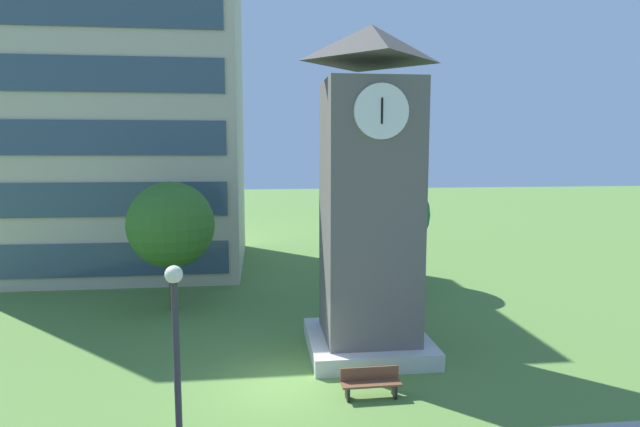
% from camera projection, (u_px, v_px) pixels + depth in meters
% --- Properties ---
extents(ground_plane, '(160.00, 160.00, 0.00)m').
position_uv_depth(ground_plane, '(281.00, 384.00, 16.60)').
color(ground_plane, '#567F38').
extents(office_building, '(14.28, 11.73, 19.20)m').
position_uv_depth(office_building, '(124.00, 114.00, 32.34)').
color(office_building, beige).
rests_on(office_building, ground).
extents(clock_tower, '(4.38, 4.38, 11.70)m').
position_uv_depth(clock_tower, '(369.00, 210.00, 18.74)').
color(clock_tower, '#605B56').
rests_on(clock_tower, ground).
extents(park_bench, '(1.81, 0.51, 0.88)m').
position_uv_depth(park_bench, '(371.00, 382.00, 15.71)').
color(park_bench, brown).
rests_on(park_bench, ground).
extents(street_lamp, '(0.36, 0.36, 5.16)m').
position_uv_depth(street_lamp, '(177.00, 358.00, 10.55)').
color(street_lamp, '#333338').
rests_on(street_lamp, ground).
extents(tree_by_building, '(3.95, 3.95, 5.97)m').
position_uv_depth(tree_by_building, '(171.00, 225.00, 23.79)').
color(tree_by_building, '#513823').
rests_on(tree_by_building, ground).
extents(tree_streetside, '(4.17, 4.17, 6.01)m').
position_uv_depth(tree_streetside, '(391.00, 215.00, 28.04)').
color(tree_streetside, '#513823').
rests_on(tree_streetside, ground).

